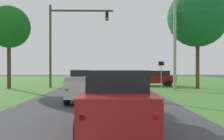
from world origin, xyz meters
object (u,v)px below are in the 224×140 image
object	(u,v)px
traffic_light	(65,34)
oak_tree_right	(198,17)
red_suv_near	(117,98)
keep_moving_sign	(161,70)
pickup_truck_lead	(88,85)
extra_tree_1	(9,27)
crossing_suv_far	(155,78)
utility_pole_right	(175,41)

from	to	relation	value
traffic_light	oak_tree_right	distance (m)	13.35
red_suv_near	keep_moving_sign	bearing A→B (deg)	72.14
red_suv_near	pickup_truck_lead	size ratio (longest dim) A/B	0.98
oak_tree_right	extra_tree_1	distance (m)	18.49
traffic_light	crossing_suv_far	distance (m)	10.97
crossing_suv_far	utility_pole_right	bearing A→B (deg)	-82.05
keep_moving_sign	utility_pole_right	distance (m)	3.15
utility_pole_right	crossing_suv_far	bearing A→B (deg)	97.95
keep_moving_sign	extra_tree_1	size ratio (longest dim) A/B	0.35
traffic_light	keep_moving_sign	size ratio (longest dim) A/B	3.06
crossing_suv_far	extra_tree_1	size ratio (longest dim) A/B	0.57
traffic_light	utility_pole_right	bearing A→B (deg)	-17.06
red_suv_near	utility_pole_right	distance (m)	15.18
red_suv_near	traffic_light	size ratio (longest dim) A/B	0.57
red_suv_near	traffic_light	xyz separation A→B (m)	(-4.71, 16.82, 4.52)
pickup_truck_lead	utility_pole_right	bearing A→B (deg)	44.79
pickup_truck_lead	oak_tree_right	xyz separation A→B (m)	(9.96, 8.89, 6.01)
utility_pole_right	keep_moving_sign	bearing A→B (deg)	125.43
oak_tree_right	utility_pole_right	world-z (taller)	oak_tree_right
pickup_truck_lead	utility_pole_right	world-z (taller)	utility_pole_right
keep_moving_sign	extra_tree_1	bearing A→B (deg)	177.69
pickup_truck_lead	utility_pole_right	xyz separation A→B (m)	(7.24, 7.18, 3.50)
keep_moving_sign	extra_tree_1	xyz separation A→B (m)	(-14.79, 0.60, 4.22)
crossing_suv_far	utility_pole_right	world-z (taller)	utility_pole_right
keep_moving_sign	crossing_suv_far	world-z (taller)	keep_moving_sign
traffic_light	oak_tree_right	world-z (taller)	oak_tree_right
oak_tree_right	crossing_suv_far	size ratio (longest dim) A/B	2.15
red_suv_near	traffic_light	bearing A→B (deg)	105.65
oak_tree_right	utility_pole_right	xyz separation A→B (m)	(-2.73, -1.71, -2.52)
pickup_truck_lead	utility_pole_right	distance (m)	10.78
keep_moving_sign	red_suv_near	bearing A→B (deg)	-107.86
extra_tree_1	oak_tree_right	bearing A→B (deg)	-0.63
keep_moving_sign	oak_tree_right	bearing A→B (deg)	6.12
red_suv_near	utility_pole_right	world-z (taller)	utility_pole_right
pickup_truck_lead	extra_tree_1	world-z (taller)	extra_tree_1
oak_tree_right	pickup_truck_lead	bearing A→B (deg)	-138.24
utility_pole_right	traffic_light	bearing A→B (deg)	162.94
pickup_truck_lead	oak_tree_right	world-z (taller)	oak_tree_right
pickup_truck_lead	keep_moving_sign	bearing A→B (deg)	53.47
oak_tree_right	crossing_suv_far	bearing A→B (deg)	133.20
pickup_truck_lead	red_suv_near	bearing A→B (deg)	-76.97
red_suv_near	extra_tree_1	bearing A→B (deg)	122.74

